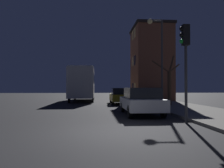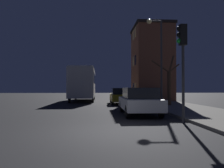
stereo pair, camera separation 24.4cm
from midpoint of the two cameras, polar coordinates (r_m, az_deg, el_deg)
ground_plane at (r=7.53m, az=-0.71°, el=-12.60°), size 120.00×120.00×0.00m
brick_building at (r=25.99m, az=10.54°, el=5.43°), size 4.25×5.41×8.58m
streetlamp at (r=16.60m, az=12.25°, el=8.87°), size 1.16×0.38×6.48m
traffic_light at (r=10.01m, az=18.56°, el=7.91°), size 0.43×0.24×4.26m
bare_tree at (r=18.36m, az=15.06°, el=0.21°), size 2.44×0.94×4.13m
bus at (r=25.75m, az=-7.21°, el=0.49°), size 2.61×9.39×3.71m
car_near_lane at (r=12.44m, az=7.67°, el=-4.31°), size 1.88×4.51×1.52m
car_mid_lane at (r=20.73m, az=2.49°, el=-3.09°), size 1.78×4.34×1.51m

